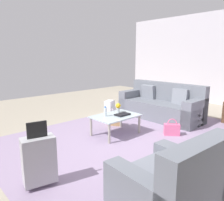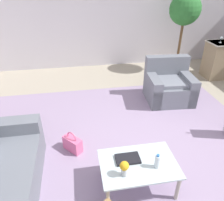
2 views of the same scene
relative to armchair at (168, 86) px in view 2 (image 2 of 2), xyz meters
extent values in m
plane|color=#A89E89|center=(-0.91, -1.67, -0.31)|extent=(12.00, 12.00, 0.00)
cube|color=silver|center=(-0.91, 2.39, 1.24)|extent=(10.24, 0.12, 3.10)
cube|color=#9984A3|center=(-1.51, -1.47, -0.30)|extent=(5.20, 4.40, 0.01)
cube|color=slate|center=(-3.01, -1.28, 0.02)|extent=(0.85, 0.24, 0.65)
cube|color=slate|center=(-0.01, -0.07, -0.09)|extent=(1.02, 0.91, 0.44)
cube|color=slate|center=(0.02, 0.25, 0.15)|extent=(0.97, 0.27, 0.92)
cube|color=slate|center=(0.37, -0.10, -0.01)|extent=(0.26, 0.86, 0.60)
cube|color=slate|center=(-0.38, -0.04, -0.01)|extent=(0.26, 0.86, 0.60)
cube|color=gray|center=(-0.01, -0.12, 0.17)|extent=(0.76, 0.64, 0.08)
cube|color=silver|center=(-1.31, -2.17, 0.10)|extent=(0.97, 0.66, 0.02)
cylinder|color=#ADA899|center=(-1.74, -1.89, -0.11)|extent=(0.05, 0.05, 0.39)
cylinder|color=#ADA899|center=(-0.87, -1.89, -0.11)|extent=(0.05, 0.05, 0.39)
cylinder|color=#ADA899|center=(-1.74, -2.45, -0.11)|extent=(0.05, 0.05, 0.39)
cylinder|color=#ADA899|center=(-0.87, -2.45, -0.11)|extent=(0.05, 0.05, 0.39)
cylinder|color=silver|center=(-1.11, -2.27, 0.20)|extent=(0.06, 0.06, 0.18)
cylinder|color=#2D6BBC|center=(-1.11, -2.27, 0.30)|extent=(0.04, 0.04, 0.02)
cube|color=black|center=(-1.43, -2.09, 0.12)|extent=(0.31, 0.20, 0.03)
cylinder|color=#B2B7BC|center=(-1.53, -2.32, 0.16)|extent=(0.07, 0.07, 0.10)
sphere|color=gold|center=(-1.53, -2.32, 0.26)|extent=(0.11, 0.11, 0.11)
cylinder|color=silver|center=(1.67, 0.91, 0.65)|extent=(0.07, 0.07, 0.01)
cylinder|color=silver|center=(1.67, 0.91, 0.69)|extent=(0.01, 0.01, 0.08)
sphere|color=silver|center=(1.67, 0.91, 0.76)|extent=(0.08, 0.08, 0.08)
cube|color=pink|center=(-2.14, -1.34, -0.19)|extent=(0.32, 0.33, 0.24)
torus|color=pink|center=(-2.14, -1.34, -0.05)|extent=(0.15, 0.16, 0.20)
cylinder|color=#84664C|center=(0.89, 1.53, -0.15)|extent=(0.38, 0.38, 0.32)
cylinder|color=brown|center=(0.89, 1.53, 0.54)|extent=(0.07, 0.07, 1.06)
sphere|color=#2D7533|center=(0.89, 1.53, 1.37)|extent=(0.80, 0.80, 0.80)
camera|label=1|loc=(1.74, 1.00, 1.32)|focal=35.00mm
camera|label=2|loc=(-1.97, -4.05, 2.17)|focal=35.00mm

